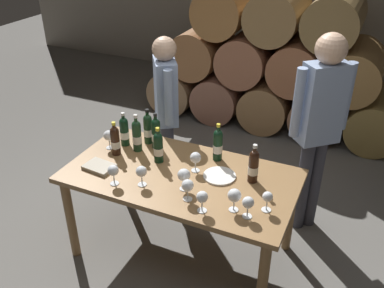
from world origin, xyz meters
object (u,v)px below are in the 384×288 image
at_px(wine_bottle_0, 115,140).
at_px(wine_bottle_2, 124,131).
at_px(wine_bottle_4, 156,133).
at_px(wine_glass_8, 188,186).
at_px(serving_plate, 220,176).
at_px(wine_bottle_7, 218,144).
at_px(wine_bottle_6, 158,147).
at_px(sommelier_presenting, 319,119).
at_px(wine_glass_9, 113,171).
at_px(wine_bottle_1, 137,135).
at_px(wine_glass_1, 234,196).
at_px(wine_glass_3, 202,198).
at_px(wine_glass_6, 184,175).
at_px(wine_glass_2, 141,172).
at_px(taster_seated_left, 166,105).
at_px(wine_glass_5, 267,198).
at_px(wine_glass_0, 109,136).
at_px(wine_glass_4, 248,203).
at_px(tasting_notebook, 99,167).
at_px(dining_table, 181,184).
at_px(wine_bottle_5, 148,128).
at_px(wine_glass_7, 196,158).
at_px(wine_bottle_3, 253,166).

distance_m(wine_bottle_0, wine_bottle_2, 0.16).
relative_size(wine_bottle_4, wine_glass_8, 1.94).
distance_m(wine_bottle_4, serving_plate, 0.66).
xyz_separation_m(wine_bottle_4, serving_plate, (0.62, -0.19, -0.12)).
distance_m(wine_bottle_2, wine_bottle_7, 0.78).
bearing_deg(wine_bottle_2, wine_bottle_6, -16.80).
xyz_separation_m(wine_glass_8, sommelier_presenting, (0.66, 1.01, 0.17)).
relative_size(wine_bottle_0, wine_glass_8, 1.80).
distance_m(wine_glass_9, serving_plate, 0.76).
bearing_deg(wine_bottle_2, wine_glass_8, -30.36).
xyz_separation_m(wine_bottle_1, serving_plate, (0.74, -0.08, -0.13)).
bearing_deg(wine_glass_1, wine_glass_3, -152.94).
bearing_deg(wine_glass_1, wine_bottle_6, 156.00).
bearing_deg(wine_bottle_0, wine_glass_6, -16.51).
relative_size(wine_glass_2, wine_glass_3, 1.01).
bearing_deg(wine_glass_8, taster_seated_left, 124.38).
xyz_separation_m(wine_glass_5, sommelier_presenting, (0.14, 0.90, 0.18)).
xyz_separation_m(wine_glass_0, wine_glass_6, (0.79, -0.26, 0.00)).
bearing_deg(wine_glass_9, wine_glass_4, 2.76).
xyz_separation_m(wine_bottle_2, tasting_notebook, (0.02, -0.39, -0.11)).
height_order(wine_bottle_0, wine_glass_6, wine_bottle_0).
xyz_separation_m(wine_bottle_1, wine_glass_9, (0.09, -0.48, -0.03)).
bearing_deg(dining_table, wine_glass_4, -23.70).
bearing_deg(wine_bottle_6, wine_glass_6, -36.67).
bearing_deg(wine_bottle_4, wine_bottle_1, -137.28).
relative_size(dining_table, wine_glass_5, 11.89).
bearing_deg(serving_plate, wine_bottle_7, 115.42).
bearing_deg(wine_glass_2, serving_plate, 34.88).
height_order(wine_bottle_5, wine_glass_7, wine_bottle_5).
distance_m(wine_bottle_0, wine_glass_1, 1.12).
relative_size(dining_table, serving_plate, 7.08).
bearing_deg(wine_glass_9, wine_bottle_2, 114.44).
xyz_separation_m(wine_bottle_6, wine_glass_4, (0.83, -0.35, -0.02)).
distance_m(wine_glass_5, wine_glass_6, 0.59).
height_order(wine_bottle_3, wine_glass_8, wine_bottle_3).
distance_m(wine_bottle_6, wine_glass_7, 0.31).
xyz_separation_m(wine_bottle_0, wine_bottle_1, (0.12, 0.12, 0.01)).
bearing_deg(wine_glass_6, wine_bottle_5, 139.36).
height_order(wine_glass_4, wine_glass_7, wine_glass_7).
distance_m(wine_bottle_7, wine_glass_1, 0.63).
xyz_separation_m(wine_bottle_1, wine_bottle_5, (0.02, 0.15, -0.00)).
xyz_separation_m(tasting_notebook, taster_seated_left, (0.10, 0.91, 0.15)).
height_order(wine_glass_4, tasting_notebook, wine_glass_4).
distance_m(dining_table, tasting_notebook, 0.63).
bearing_deg(wine_glass_0, taster_seated_left, 72.17).
bearing_deg(dining_table, wine_bottle_3, 14.55).
bearing_deg(wine_bottle_0, wine_glass_7, 3.27).
relative_size(dining_table, wine_glass_8, 10.85).
relative_size(wine_bottle_6, taster_seated_left, 0.19).
height_order(wine_glass_7, wine_glass_8, same).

